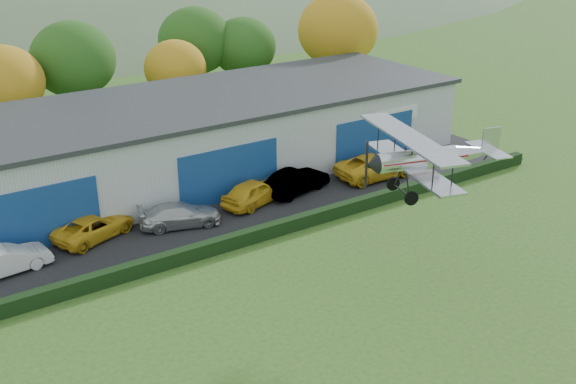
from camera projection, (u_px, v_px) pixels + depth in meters
apron at (210, 213)px, 41.63m from camera, size 48.00×9.00×0.05m
hedge at (250, 236)px, 37.82m from camera, size 46.00×0.60×0.80m
hangar at (186, 137)px, 46.98m from camera, size 40.60×12.60×5.30m
tree_belt at (65, 69)px, 53.35m from camera, size 75.70×13.22×10.12m
car_1 at (6, 260)px, 34.48m from camera, size 4.51×2.00×1.44m
car_2 at (94, 227)px, 38.21m from camera, size 5.31×3.81×1.34m
car_3 at (180, 215)px, 39.64m from camera, size 5.12×3.18×1.39m
car_4 at (254, 192)px, 42.56m from camera, size 5.08×3.22×1.61m
car_5 at (297, 181)px, 44.25m from camera, size 5.15×2.77×1.61m
car_6 at (376, 166)px, 46.84m from camera, size 5.95×2.97×1.62m
biplane at (428, 156)px, 31.78m from camera, size 7.11×8.05×3.01m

